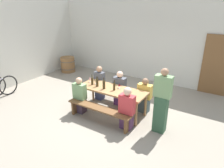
{
  "coord_description": "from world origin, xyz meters",
  "views": [
    {
      "loc": [
        2.85,
        -4.52,
        3.09
      ],
      "look_at": [
        0.0,
        0.0,
        0.9
      ],
      "focal_mm": 32.27,
      "sensor_mm": 36.0,
      "label": 1
    }
  ],
  "objects": [
    {
      "name": "wine_bottle_0",
      "position": [
        -0.2,
        -0.12,
        0.88
      ],
      "size": [
        0.08,
        0.08,
        0.35
      ],
      "color": "#332814",
      "rests_on": "tasting_table"
    },
    {
      "name": "seated_guest_far_2",
      "position": [
        0.81,
        0.52,
        0.5
      ],
      "size": [
        0.41,
        0.24,
        1.07
      ],
      "rotation": [
        0.0,
        0.0,
        -1.57
      ],
      "color": "#415254",
      "rests_on": "ground"
    },
    {
      "name": "wine_bottle_3",
      "position": [
        -0.68,
        -0.05,
        0.86
      ],
      "size": [
        0.07,
        0.07,
        0.32
      ],
      "color": "#332814",
      "rests_on": "tasting_table"
    },
    {
      "name": "side_wall",
      "position": [
        -4.47,
        0.0,
        1.6
      ],
      "size": [
        0.2,
        6.73,
        3.2
      ],
      "primitive_type": "cube",
      "color": "silver",
      "rests_on": "ground"
    },
    {
      "name": "wine_glass_0",
      "position": [
        -0.87,
        0.08,
        0.88
      ],
      "size": [
        0.07,
        0.07,
        0.18
      ],
      "color": "silver",
      "rests_on": "tasting_table"
    },
    {
      "name": "wine_bottle_1",
      "position": [
        -0.47,
        -0.07,
        0.87
      ],
      "size": [
        0.08,
        0.08,
        0.32
      ],
      "color": "#332814",
      "rests_on": "tasting_table"
    },
    {
      "name": "wine_bottle_2",
      "position": [
        0.1,
        -0.04,
        0.87
      ],
      "size": [
        0.07,
        0.07,
        0.31
      ],
      "color": "#332814",
      "rests_on": "tasting_table"
    },
    {
      "name": "standing_host",
      "position": [
        1.55,
        -0.18,
        0.81
      ],
      "size": [
        0.41,
        0.24,
        1.69
      ],
      "rotation": [
        0.0,
        0.0,
        3.14
      ],
      "color": "#2E5239",
      "rests_on": "ground"
    },
    {
      "name": "wine_glass_1",
      "position": [
        -0.62,
        0.05,
        0.88
      ],
      "size": [
        0.07,
        0.07,
        0.18
      ],
      "color": "silver",
      "rests_on": "tasting_table"
    },
    {
      "name": "seated_guest_far_0",
      "position": [
        -0.82,
        0.52,
        0.56
      ],
      "size": [
        0.34,
        0.24,
        1.16
      ],
      "rotation": [
        0.0,
        0.0,
        -1.57
      ],
      "color": "#38426C",
      "rests_on": "ground"
    },
    {
      "name": "wine_glass_2",
      "position": [
        0.16,
        0.14,
        0.86
      ],
      "size": [
        0.07,
        0.07,
        0.16
      ],
      "color": "silver",
      "rests_on": "tasting_table"
    },
    {
      "name": "wine_barrel",
      "position": [
        -3.79,
        2.09,
        0.35
      ],
      "size": [
        0.68,
        0.68,
        0.7
      ],
      "color": "olive",
      "rests_on": "ground"
    },
    {
      "name": "tasting_table",
      "position": [
        0.0,
        0.0,
        0.67
      ],
      "size": [
        2.05,
        0.74,
        0.75
      ],
      "color": "#9E7247",
      "rests_on": "ground"
    },
    {
      "name": "back_wall",
      "position": [
        0.0,
        3.16,
        1.6
      ],
      "size": [
        14.0,
        0.2,
        3.2
      ],
      "primitive_type": "cube",
      "color": "silver",
      "rests_on": "ground"
    },
    {
      "name": "ground_plane",
      "position": [
        0.0,
        0.0,
        0.0
      ],
      "size": [
        24.0,
        24.0,
        0.0
      ],
      "primitive_type": "plane",
      "color": "gray"
    },
    {
      "name": "seated_guest_near_1",
      "position": [
        0.78,
        -0.52,
        0.55
      ],
      "size": [
        0.4,
        0.24,
        1.16
      ],
      "rotation": [
        0.0,
        0.0,
        1.57
      ],
      "color": "#4E2C50",
      "rests_on": "ground"
    },
    {
      "name": "bench_far",
      "position": [
        0.0,
        0.67,
        0.35
      ],
      "size": [
        1.95,
        0.3,
        0.45
      ],
      "color": "brown",
      "rests_on": "ground"
    },
    {
      "name": "seated_guest_far_1",
      "position": [
        -0.04,
        0.52,
        0.53
      ],
      "size": [
        0.4,
        0.24,
        1.13
      ],
      "rotation": [
        0.0,
        0.0,
        -1.57
      ],
      "color": "#572C65",
      "rests_on": "ground"
    },
    {
      "name": "bench_near",
      "position": [
        0.0,
        -0.67,
        0.35
      ],
      "size": [
        1.95,
        0.3,
        0.45
      ],
      "color": "brown",
      "rests_on": "ground"
    },
    {
      "name": "seated_guest_near_0",
      "position": [
        -0.79,
        -0.52,
        0.52
      ],
      "size": [
        0.39,
        0.24,
        1.1
      ],
      "rotation": [
        0.0,
        0.0,
        1.57
      ],
      "color": "#41303E",
      "rests_on": "ground"
    },
    {
      "name": "wooden_door",
      "position": [
        2.33,
        3.02,
        1.05
      ],
      "size": [
        0.9,
        0.06,
        2.1
      ],
      "primitive_type": "cube",
      "color": "brown",
      "rests_on": "ground"
    }
  ]
}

